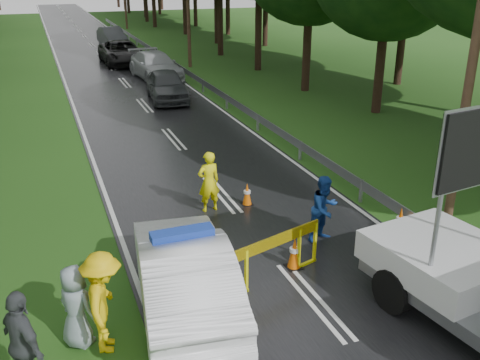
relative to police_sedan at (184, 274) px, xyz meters
name	(u,v)px	position (x,y,z in m)	size (l,w,h in m)	color
ground	(313,300)	(2.59, -0.66, -0.83)	(160.00, 160.00, 0.00)	#224D16
road	(111,67)	(2.59, 29.34, -0.82)	(7.00, 140.00, 0.02)	black
guardrail	(163,57)	(6.29, 29.00, -0.28)	(0.12, 60.06, 0.70)	gray
utility_pole_near	(477,32)	(7.79, 1.34, 4.24)	(1.40, 0.24, 10.00)	#452C20
police_sedan	(184,274)	(0.00, 0.00, 0.00)	(2.33, 5.16, 1.81)	white
barrier	(274,247)	(2.12, 0.34, 0.01)	(2.57, 0.86, 1.11)	yellow
officer	(209,182)	(1.89, 4.34, 0.07)	(0.65, 0.43, 1.79)	#FBF30D
civilian	(325,209)	(4.09, 1.65, 0.04)	(0.84, 0.66, 1.74)	#164095
bystander_left	(104,302)	(-1.64, -0.66, 0.15)	(1.26, 0.73, 1.96)	yellow
bystander_mid	(24,344)	(-2.98, -1.33, 0.13)	(1.12, 0.47, 1.91)	#404448
bystander_right	(76,306)	(-2.12, -0.36, -0.01)	(0.80, 0.52, 1.63)	#8697A0
queue_car_first	(167,85)	(3.96, 18.09, -0.04)	(1.85, 4.60, 1.57)	#383B3F
queue_car_second	(155,66)	(4.67, 24.09, -0.02)	(2.25, 5.54, 1.61)	#A4A6AC
queue_car_third	(122,53)	(3.59, 30.09, 0.00)	(2.73, 5.92, 1.64)	black
queue_car_fourth	(112,36)	(4.29, 40.13, -0.03)	(1.68, 4.81, 1.59)	#42444A
cone_center	(294,253)	(2.79, 0.66, -0.44)	(0.37, 0.37, 0.79)	black
cone_far	(247,194)	(3.06, 4.34, -0.49)	(0.33, 0.33, 0.69)	black
cone_left_mid	(179,250)	(0.34, 1.75, -0.46)	(0.36, 0.36, 0.76)	black
cone_right	(400,222)	(6.09, 1.18, -0.45)	(0.37, 0.37, 0.78)	black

